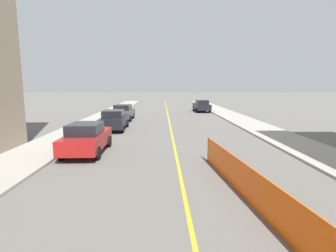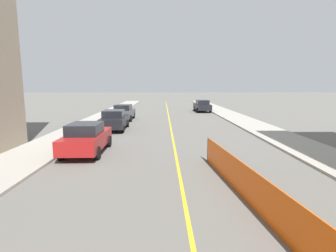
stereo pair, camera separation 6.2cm
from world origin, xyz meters
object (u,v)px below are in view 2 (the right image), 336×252
parked_car_curb_near (86,138)px  parked_car_curb_far (124,112)px  parked_car_curb_mid (114,120)px  parked_car_opposite_side (202,106)px

parked_car_curb_near → parked_car_curb_far: size_ratio=0.99×
parked_car_curb_near → parked_car_curb_mid: same height
parked_car_curb_near → parked_car_curb_far: same height
parked_car_curb_mid → parked_car_opposite_side: (9.16, 14.44, 0.00)m
parked_car_curb_near → parked_car_opposite_side: 23.58m
parked_car_curb_near → parked_car_curb_mid: bearing=88.5°
parked_car_opposite_side → parked_car_curb_mid: bearing=-124.3°
parked_car_curb_near → parked_car_curb_mid: (0.11, 7.24, 0.00)m
parked_car_curb_far → parked_car_opposite_side: bearing=44.6°
parked_car_curb_near → parked_car_opposite_side: same height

